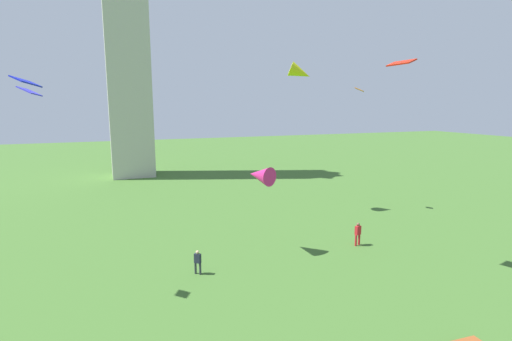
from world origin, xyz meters
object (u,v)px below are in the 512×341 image
(kite_flying_2, at_px, (260,175))
(kite_flying_4, at_px, (29,91))
(person_3, at_px, (198,261))
(person_4, at_px, (358,233))
(kite_flying_3, at_px, (401,63))
(kite_flying_1, at_px, (359,90))
(kite_flying_5, at_px, (26,82))
(monument_obelisk, at_px, (125,9))
(kite_flying_0, at_px, (300,73))

(kite_flying_2, bearing_deg, kite_flying_4, -16.46)
(person_3, bearing_deg, kite_flying_2, -111.55)
(person_4, bearing_deg, kite_flying_3, -114.64)
(person_3, distance_m, kite_flying_4, 13.52)
(person_3, bearing_deg, kite_flying_4, 43.38)
(kite_flying_1, bearing_deg, kite_flying_5, -95.65)
(monument_obelisk, distance_m, kite_flying_5, 48.20)
(person_4, xyz_separation_m, kite_flying_1, (6.15, 9.03, 11.18))
(monument_obelisk, height_order, person_3, monument_obelisk)
(kite_flying_4, bearing_deg, kite_flying_3, -150.32)
(person_3, bearing_deg, monument_obelisk, -43.33)
(kite_flying_2, distance_m, kite_flying_5, 17.14)
(kite_flying_3, height_order, kite_flying_4, kite_flying_3)
(person_3, relative_size, person_4, 0.88)
(monument_obelisk, height_order, kite_flying_0, monument_obelisk)
(monument_obelisk, height_order, kite_flying_3, monument_obelisk)
(monument_obelisk, height_order, kite_flying_2, monument_obelisk)
(person_3, xyz_separation_m, kite_flying_3, (12.02, -3.74, 12.34))
(person_3, xyz_separation_m, kite_flying_1, (18.78, 9.58, 11.31))
(person_4, xyz_separation_m, kite_flying_3, (-0.61, -4.29, 12.21))
(person_3, distance_m, kite_flying_2, 7.43)
(person_3, xyz_separation_m, kite_flying_0, (12.94, 11.11, 12.89))
(person_3, height_order, person_4, person_4)
(kite_flying_4, bearing_deg, person_4, -138.51)
(person_4, height_order, kite_flying_1, kite_flying_1)
(kite_flying_2, relative_size, kite_flying_5, 2.28)
(kite_flying_0, bearing_deg, kite_flying_4, 140.09)
(person_4, height_order, kite_flying_3, kite_flying_3)
(kite_flying_0, xyz_separation_m, kite_flying_1, (5.84, -1.53, -1.59))
(kite_flying_5, bearing_deg, kite_flying_4, 44.97)
(kite_flying_4, bearing_deg, kite_flying_0, -112.51)
(person_3, xyz_separation_m, person_4, (12.63, 0.55, 0.12))
(person_3, relative_size, kite_flying_3, 0.90)
(monument_obelisk, bearing_deg, kite_flying_5, -97.47)
(person_4, distance_m, kite_flying_5, 24.08)
(person_3, height_order, kite_flying_2, kite_flying_2)
(person_4, relative_size, kite_flying_0, 0.64)
(monument_obelisk, bearing_deg, kite_flying_1, -54.90)
(monument_obelisk, xyz_separation_m, kite_flying_0, (14.25, -27.07, -10.53))
(person_3, xyz_separation_m, kite_flying_2, (5.19, 2.28, 4.80))
(kite_flying_1, bearing_deg, kite_flying_4, -110.43)
(person_3, height_order, kite_flying_1, kite_flying_1)
(person_3, xyz_separation_m, kite_flying_4, (-8.51, 0.20, 10.50))
(person_4, height_order, kite_flying_4, kite_flying_4)
(monument_obelisk, xyz_separation_m, kite_flying_1, (20.10, -28.60, -12.12))
(kite_flying_4, bearing_deg, kite_flying_5, 138.70)
(person_3, bearing_deg, kite_flying_0, -94.66)
(person_4, bearing_deg, kite_flying_1, 39.26)
(person_4, xyz_separation_m, kite_flying_2, (-7.45, 1.73, 4.68))
(person_4, height_order, kite_flying_5, kite_flying_5)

